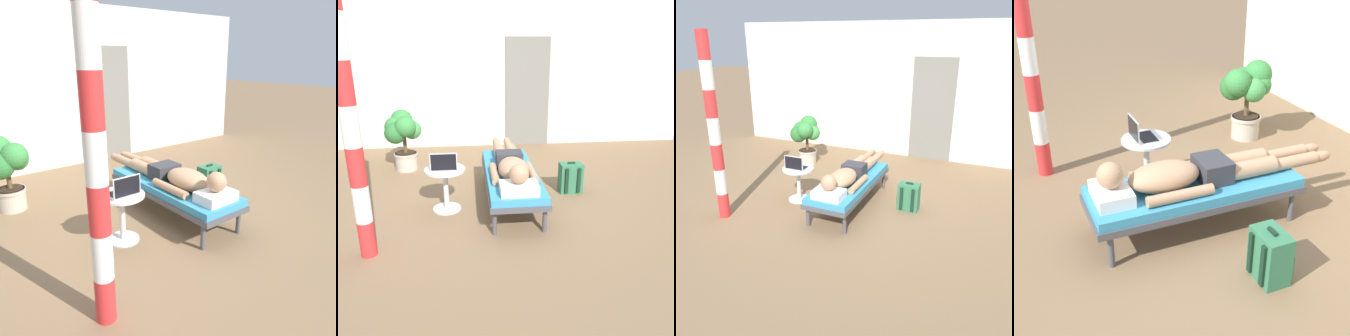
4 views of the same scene
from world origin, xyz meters
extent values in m
plane|color=#846647|center=(0.00, 0.00, 0.00)|extent=(40.00, 40.00, 0.00)
cube|color=beige|center=(0.15, 2.57, 1.35)|extent=(7.60, 0.20, 2.70)
cube|color=slate|center=(0.80, 2.46, 1.02)|extent=(0.84, 0.03, 2.04)
cylinder|color=#4C4C51|center=(-0.12, 0.63, 0.14)|extent=(0.05, 0.05, 0.28)
cylinder|color=#4C4C51|center=(0.42, 0.63, 0.14)|extent=(0.05, 0.05, 0.28)
cylinder|color=#4C4C51|center=(-0.12, -0.99, 0.14)|extent=(0.05, 0.05, 0.28)
cylinder|color=#4C4C51|center=(0.42, -0.99, 0.14)|extent=(0.05, 0.05, 0.28)
cube|color=#4C4C51|center=(0.15, -0.18, 0.31)|extent=(0.64, 1.82, 0.06)
cube|color=teal|center=(0.15, -0.18, 0.38)|extent=(0.61, 1.78, 0.08)
cube|color=white|center=(0.15, -0.89, 0.47)|extent=(0.40, 0.28, 0.11)
sphere|color=tan|center=(0.15, -0.89, 0.64)|extent=(0.21, 0.21, 0.21)
ellipsoid|color=tan|center=(0.15, -0.45, 0.54)|extent=(0.35, 0.60, 0.23)
cylinder|color=tan|center=(-0.07, -0.40, 0.46)|extent=(0.09, 0.55, 0.09)
cylinder|color=tan|center=(0.37, -0.40, 0.46)|extent=(0.09, 0.55, 0.09)
cube|color=#333338|center=(0.15, -0.02, 0.52)|extent=(0.33, 0.26, 0.19)
cylinder|color=tan|center=(0.07, 0.32, 0.49)|extent=(0.15, 0.42, 0.15)
cylinder|color=tan|center=(0.07, 0.75, 0.47)|extent=(0.11, 0.44, 0.11)
ellipsoid|color=tan|center=(0.07, 1.04, 0.47)|extent=(0.09, 0.20, 0.10)
cylinder|color=tan|center=(0.24, 0.32, 0.49)|extent=(0.15, 0.42, 0.15)
cylinder|color=tan|center=(0.24, 0.75, 0.47)|extent=(0.11, 0.44, 0.11)
ellipsoid|color=tan|center=(0.24, 1.04, 0.47)|extent=(0.09, 0.20, 0.10)
cylinder|color=silver|center=(-0.65, -0.34, 0.01)|extent=(0.34, 0.34, 0.02)
cylinder|color=silver|center=(-0.65, -0.34, 0.26)|extent=(0.06, 0.06, 0.48)
cylinder|color=silver|center=(-0.65, -0.34, 0.51)|extent=(0.48, 0.48, 0.02)
cube|color=silver|center=(-0.65, -0.34, 0.53)|extent=(0.31, 0.22, 0.02)
cube|color=black|center=(-0.65, -0.33, 0.54)|extent=(0.27, 0.15, 0.00)
cube|color=silver|center=(-0.65, -0.45, 0.64)|extent=(0.31, 0.01, 0.21)
cube|color=black|center=(-0.65, -0.46, 0.64)|extent=(0.29, 0.00, 0.19)
cube|color=#33724C|center=(1.00, 0.03, 0.20)|extent=(0.30, 0.20, 0.40)
cube|color=#33724C|center=(1.00, 0.15, 0.13)|extent=(0.23, 0.04, 0.18)
cube|color=black|center=(0.91, -0.08, 0.20)|extent=(0.04, 0.02, 0.34)
cube|color=black|center=(1.08, -0.08, 0.20)|extent=(0.04, 0.02, 0.34)
cube|color=black|center=(1.00, 0.03, 0.41)|extent=(0.10, 0.02, 0.02)
cylinder|color=#BFB29E|center=(-1.36, 1.19, 0.14)|extent=(0.34, 0.34, 0.28)
cylinder|color=#BFB29E|center=(-1.36, 1.19, 0.26)|extent=(0.37, 0.37, 0.04)
cylinder|color=#332319|center=(-1.36, 1.19, 0.29)|extent=(0.31, 0.31, 0.01)
cylinder|color=brown|center=(-1.36, 1.19, 0.44)|extent=(0.06, 0.06, 0.31)
sphere|color=#429347|center=(-1.23, 1.19, 0.64)|extent=(0.28, 0.28, 0.28)
sphere|color=#38843D|center=(-1.32, 1.34, 0.66)|extent=(0.26, 0.26, 0.26)
sphere|color=#38843D|center=(-1.40, 1.34, 0.77)|extent=(0.34, 0.34, 0.34)
sphere|color=#38843D|center=(-1.49, 1.21, 0.69)|extent=(0.31, 0.31, 0.31)
sphere|color=#2D7233|center=(-1.45, 1.05, 0.64)|extent=(0.33, 0.33, 0.33)
sphere|color=#38843D|center=(-1.29, 1.02, 0.74)|extent=(0.32, 0.32, 0.32)
cylinder|color=red|center=(-1.34, -1.24, 0.18)|extent=(0.15, 0.15, 0.36)
cylinder|color=white|center=(-1.34, -1.24, 0.53)|extent=(0.15, 0.15, 0.36)
cylinder|color=red|center=(-1.34, -1.24, 0.89)|extent=(0.15, 0.15, 0.36)
cylinder|color=white|center=(-1.34, -1.24, 1.25)|extent=(0.15, 0.15, 0.36)
cylinder|color=red|center=(-1.34, -1.24, 1.60)|extent=(0.15, 0.15, 0.36)
camera|label=1|loc=(-2.24, -3.11, 1.85)|focal=35.98mm
camera|label=2|loc=(-0.35, -4.22, 1.89)|focal=37.10mm
camera|label=3|loc=(2.04, -4.66, 2.41)|focal=37.91mm
camera|label=4|loc=(3.18, -1.59, 2.28)|focal=48.96mm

